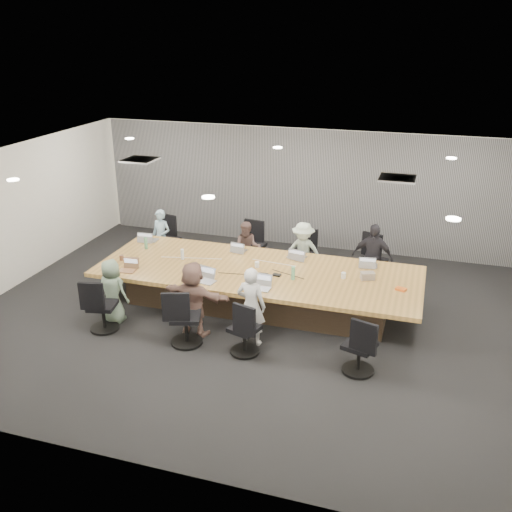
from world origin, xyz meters
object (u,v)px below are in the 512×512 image
(chair_4, at_px, (103,310))
(mug_brown, at_px, (122,258))
(laptop_2, at_px, (297,257))
(snack_packet, at_px, (401,289))
(person_4, at_px, (112,291))
(person_1, at_px, (247,249))
(laptop_5, at_px, (206,281))
(laptop_0, at_px, (149,240))
(laptop_4, at_px, (127,271))
(person_5, at_px, (194,299))
(chair_5, at_px, (186,321))
(chair_2, at_px, (306,259))
(chair_0, at_px, (169,243))
(stapler, at_px, (264,275))
(person_0, at_px, (161,237))
(person_3, at_px, (372,257))
(chair_1, at_px, (253,250))
(conference_table, at_px, (258,286))
(laptop_3, at_px, (369,265))
(person_6, at_px, (251,306))
(laptop_1, at_px, (239,250))
(chair_3, at_px, (373,264))
(person_2, at_px, (303,252))
(chair_6, at_px, (245,333))
(canvas_bag, at_px, (368,276))
(laptop_6, at_px, (261,289))
(bottle_green_left, at_px, (146,243))
(bottle_clear, at_px, (182,254))
(bottle_green_right, at_px, (293,273))

(chair_4, bearing_deg, mug_brown, 93.52)
(laptop_2, relative_size, snack_packet, 2.01)
(person_4, relative_size, snack_packet, 6.74)
(person_1, relative_size, laptop_5, 3.43)
(laptop_0, distance_m, laptop_4, 1.64)
(person_5, bearing_deg, chair_5, 96.71)
(chair_2, relative_size, laptop_0, 2.12)
(chair_0, xyz_separation_m, stapler, (2.84, -1.96, 0.40))
(chair_4, xyz_separation_m, person_0, (-0.36, 3.05, 0.23))
(person_3, xyz_separation_m, laptop_5, (-2.68, -2.15, 0.05))
(person_4, relative_size, laptop_4, 3.98)
(chair_1, bearing_deg, conference_table, 117.95)
(laptop_3, relative_size, mug_brown, 3.24)
(conference_table, bearing_deg, stapler, -53.41)
(person_3, bearing_deg, conference_table, -140.17)
(laptop_4, distance_m, person_6, 2.65)
(laptop_1, height_order, laptop_5, same)
(chair_5, bearing_deg, person_3, 31.69)
(stapler, bearing_deg, chair_3, 43.71)
(person_2, xyz_separation_m, stapler, (-0.36, -1.61, 0.13))
(chair_1, height_order, mug_brown, chair_1)
(person_6, bearing_deg, chair_4, 12.06)
(person_3, relative_size, person_6, 1.02)
(chair_6, height_order, mug_brown, mug_brown)
(chair_3, height_order, stapler, chair_3)
(person_0, relative_size, canvas_bag, 5.14)
(chair_0, distance_m, person_6, 4.25)
(laptop_2, bearing_deg, laptop_3, -168.53)
(laptop_2, relative_size, laptop_3, 1.11)
(chair_5, xyz_separation_m, laptop_4, (-1.56, 0.90, 0.33))
(chair_6, bearing_deg, stapler, 111.31)
(laptop_6, xyz_separation_m, stapler, (-0.11, 0.54, 0.02))
(chair_4, bearing_deg, canvas_bag, 11.85)
(conference_table, height_order, laptop_1, laptop_1)
(chair_3, xyz_separation_m, person_6, (-1.65, -3.05, 0.28))
(canvas_bag, bearing_deg, chair_4, -156.43)
(chair_5, height_order, laptop_1, chair_5)
(person_6, distance_m, bottle_green_left, 3.28)
(person_1, distance_m, laptop_3, 2.66)
(laptop_5, relative_size, bottle_clear, 1.62)
(person_6, relative_size, bottle_clear, 6.50)
(bottle_green_left, relative_size, mug_brown, 2.42)
(conference_table, xyz_separation_m, laptop_3, (1.96, 0.80, 0.35))
(person_1, distance_m, bottle_green_left, 2.11)
(chair_5, distance_m, laptop_2, 2.82)
(bottle_green_left, bearing_deg, bottle_green_right, -10.48)
(conference_table, xyz_separation_m, chair_3, (1.96, 1.70, 0.00))
(stapler, bearing_deg, person_6, -88.49)
(chair_5, bearing_deg, chair_2, 52.42)
(chair_5, xyz_separation_m, canvas_bag, (2.72, 1.87, 0.39))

